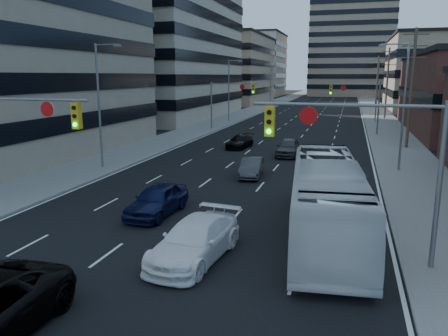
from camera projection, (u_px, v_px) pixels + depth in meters
road_surface at (328, 98)px, 132.89m from camera, size 18.00×300.00×0.02m
sidewalk_left at (290, 97)px, 135.99m from camera, size 5.00×300.00×0.15m
sidewalk_right at (367, 98)px, 129.75m from camera, size 5.00×300.00×0.15m
office_left_mid at (140, 30)px, 71.52m from camera, size 26.00×34.00×28.00m
office_left_far at (225, 70)px, 109.54m from camera, size 20.00×30.00×16.00m
apartment_tower at (354, 7)px, 144.01m from camera, size 26.00×26.00×58.00m
bg_block_left at (246, 66)px, 147.80m from camera, size 24.00×24.00×20.00m
bg_block_right at (445, 78)px, 122.95m from camera, size 22.00×22.00×12.00m
signal_near_left at (12, 132)px, 19.37m from camera, size 6.59×0.33×6.00m
signal_near_right at (364, 148)px, 15.32m from camera, size 6.59×0.33×6.00m
signal_far_left at (229, 96)px, 54.20m from camera, size 6.09×0.33×6.00m
signal_far_right at (358, 98)px, 50.03m from camera, size 6.09×0.33×6.00m
utility_pole_block at (411, 87)px, 40.05m from camera, size 2.20×0.28×11.00m
utility_pole_midblock at (387, 82)px, 68.24m from camera, size 2.20×0.28×11.00m
utility_pole_distant at (377, 80)px, 96.43m from camera, size 2.20×0.28×11.00m
streetlight_left_near at (101, 100)px, 31.28m from camera, size 2.03×0.22×9.00m
streetlight_left_mid at (230, 87)px, 64.17m from camera, size 2.03×0.22×9.00m
streetlight_left_far at (271, 83)px, 97.05m from camera, size 2.03×0.22×9.00m
streetlight_right_near at (402, 101)px, 30.37m from camera, size 2.03×0.22×9.00m
streetlight_right_far at (376, 88)px, 63.25m from camera, size 2.03×0.22×9.00m
white_van at (195, 240)px, 16.37m from camera, size 2.68×5.40×1.51m
transit_bus at (326, 199)px, 18.54m from camera, size 3.98×12.16×3.32m
sedan_blue at (157, 200)px, 21.64m from camera, size 2.00×4.56×1.53m
sedan_grey_center at (252, 167)px, 29.82m from camera, size 1.74×4.02×1.28m
sedan_black_far at (240, 142)px, 41.59m from camera, size 2.11×4.39×1.23m
sedan_grey_right at (288, 147)px, 37.42m from camera, size 1.84×4.46×1.51m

